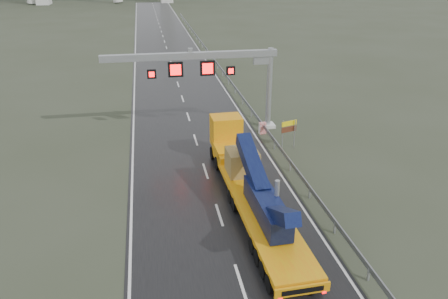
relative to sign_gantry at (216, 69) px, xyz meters
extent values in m
plane|color=#313726|center=(-2.10, -17.99, -5.61)|extent=(400.00, 400.00, 0.00)
cube|color=black|center=(-2.10, 22.01, -5.60)|extent=(11.00, 200.00, 0.02)
cube|color=silver|center=(4.80, 0.01, -5.46)|extent=(1.20, 1.20, 0.30)
cylinder|color=#999DA1|center=(4.80, 0.01, -2.01)|extent=(0.48, 0.48, 7.20)
cube|color=#999DA1|center=(-2.10, 0.01, 1.19)|extent=(14.80, 0.55, 0.55)
cube|color=#999DA1|center=(4.00, 0.01, 0.69)|extent=(1.40, 0.35, 0.90)
cube|color=#999DA1|center=(-2.10, 0.01, 1.64)|extent=(0.35, 0.35, 0.35)
cube|color=black|center=(-3.40, -0.04, 0.09)|extent=(1.25, 0.25, 1.25)
cube|color=#FF0C0C|center=(-3.40, -0.18, 0.09)|extent=(0.90, 0.02, 0.90)
cube|color=black|center=(-0.70, -0.04, 0.09)|extent=(1.25, 0.25, 1.25)
cube|color=#FF0C0C|center=(-0.70, -0.18, 0.09)|extent=(0.90, 0.02, 0.90)
cube|color=black|center=(-5.40, -0.04, -0.21)|extent=(0.75, 0.25, 0.75)
cube|color=#FF0C0C|center=(-5.40, -0.18, -0.21)|extent=(0.54, 0.02, 0.54)
cube|color=black|center=(1.30, -0.04, -0.21)|extent=(0.75, 0.25, 0.75)
cube|color=#FF0C0C|center=(1.30, -0.18, -0.21)|extent=(0.54, 0.02, 0.54)
cube|color=gold|center=(0.12, -15.47, -4.67)|extent=(2.87, 12.67, 0.32)
cube|color=gold|center=(0.30, -21.90, -4.85)|extent=(2.61, 0.18, 0.50)
cube|color=black|center=(0.30, -21.97, -4.85)|extent=(1.98, 0.07, 0.27)
cube|color=#FF0505|center=(-0.73, -22.00, -5.12)|extent=(0.20, 0.04, 0.11)
cube|color=#FF0505|center=(1.34, -21.94, -5.12)|extent=(0.20, 0.04, 0.11)
cube|color=gold|center=(-0.07, -8.80, -4.31)|extent=(2.37, 1.15, 0.45)
cube|color=gold|center=(-0.11, -7.36, -4.53)|extent=(2.42, 2.77, 1.08)
cube|color=gold|center=(-0.15, -5.74, -3.45)|extent=(2.30, 1.86, 2.34)
cube|color=black|center=(-0.18, -4.83, -3.18)|extent=(2.07, 0.10, 1.08)
cube|color=#0D1341|center=(0.14, -16.37, -3.81)|extent=(1.41, 5.44, 1.26)
cube|color=#0D1341|center=(0.06, -13.22, -2.73)|extent=(1.04, 4.98, 2.30)
cube|color=#0D1341|center=(0.21, -18.62, -3.00)|extent=(0.91, 3.59, 2.18)
cylinder|color=#999DA1|center=(0.68, -16.35, -3.00)|extent=(0.28, 0.28, 1.44)
cube|color=#A6894B|center=(-0.01, -10.78, -3.70)|extent=(2.04, 2.04, 1.62)
cylinder|color=black|center=(0.23, -19.52, -5.16)|extent=(2.64, 0.97, 0.90)
cylinder|color=black|center=(0.06, -13.22, -5.16)|extent=(2.64, 0.97, 0.90)
cylinder|color=black|center=(-0.15, -5.92, -5.12)|extent=(2.46, 1.06, 0.99)
cylinder|color=#999DA1|center=(4.62, -5.00, -4.41)|extent=(0.08, 0.08, 2.40)
cylinder|color=#999DA1|center=(5.62, -5.00, -4.41)|extent=(0.08, 0.08, 2.40)
cube|color=yellow|center=(5.12, -5.00, -3.46)|extent=(1.35, 0.48, 0.40)
cube|color=#562918|center=(5.12, -5.00, -3.96)|extent=(1.35, 0.48, 0.45)
cube|color=red|center=(3.90, -1.51, -5.10)|extent=(0.65, 0.42, 1.03)
camera|label=1|loc=(-5.84, -36.23, 8.72)|focal=35.00mm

